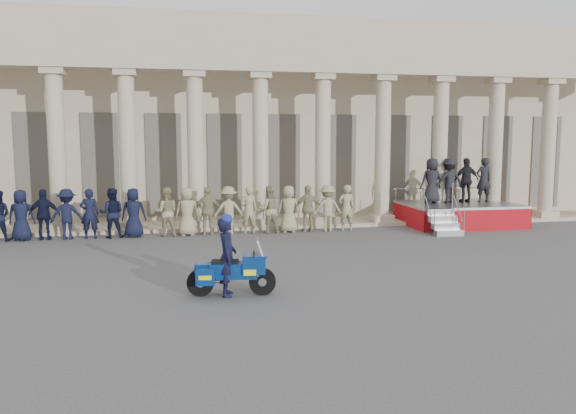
% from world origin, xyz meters
% --- Properties ---
extents(ground, '(90.00, 90.00, 0.00)m').
position_xyz_m(ground, '(0.00, 0.00, 0.00)').
color(ground, '#47474A').
rests_on(ground, ground).
extents(building, '(40.00, 12.50, 9.00)m').
position_xyz_m(building, '(-0.00, 14.74, 4.52)').
color(building, tan).
rests_on(building, ground).
extents(officer_rank, '(19.37, 0.70, 1.85)m').
position_xyz_m(officer_rank, '(-4.77, 6.79, 0.93)').
color(officer_rank, black).
rests_on(officer_rank, ground).
extents(reviewing_stand, '(4.66, 4.37, 2.86)m').
position_xyz_m(reviewing_stand, '(9.56, 7.37, 1.52)').
color(reviewing_stand, gray).
rests_on(reviewing_stand, ground).
extents(motorcycle, '(2.07, 0.91, 1.33)m').
position_xyz_m(motorcycle, '(-0.75, -1.84, 0.58)').
color(motorcycle, black).
rests_on(motorcycle, ground).
extents(rider, '(0.52, 0.72, 1.93)m').
position_xyz_m(rider, '(-0.86, -1.83, 0.95)').
color(rider, black).
rests_on(rider, ground).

